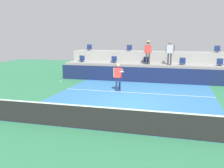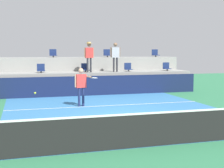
{
  "view_description": "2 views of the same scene",
  "coord_description": "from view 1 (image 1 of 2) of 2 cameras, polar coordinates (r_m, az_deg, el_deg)",
  "views": [
    {
      "loc": [
        2.39,
        -12.14,
        3.38
      ],
      "look_at": [
        -0.64,
        -0.75,
        1.1
      ],
      "focal_mm": 40.13,
      "sensor_mm": 36.0,
      "label": 1
    },
    {
      "loc": [
        -3.75,
        -11.46,
        2.47
      ],
      "look_at": [
        -0.58,
        -0.44,
        1.3
      ],
      "focal_mm": 51.08,
      "sensor_mm": 36.0,
      "label": 2
    }
  ],
  "objects": [
    {
      "name": "stadium_chair_upper_far_right",
      "position": [
        21.4,
        22.87,
        7.23
      ],
      "size": [
        0.44,
        0.4,
        0.52
      ],
      "color": "#2D2D33",
      "rests_on": "seating_tier_upper"
    },
    {
      "name": "stadium_chair_upper_far_left",
      "position": [
        22.57,
        -5.25,
        8.18
      ],
      "size": [
        0.44,
        0.4,
        0.52
      ],
      "color": "#2D2D33",
      "rests_on": "seating_tier_upper"
    },
    {
      "name": "ground_plane",
      "position": [
        12.82,
        3.66,
        -4.36
      ],
      "size": [
        40.0,
        40.0,
        0.0
      ],
      "primitive_type": "plane",
      "color": "#2D754C"
    },
    {
      "name": "sponsor_backboard",
      "position": [
        18.51,
        7.33,
        2.05
      ],
      "size": [
        13.0,
        0.16,
        1.1
      ],
      "primitive_type": "cube",
      "color": "#141E42",
      "rests_on": "ground_plane"
    },
    {
      "name": "stadium_chair_lower_right",
      "position": [
        19.47,
        15.76,
        4.88
      ],
      "size": [
        0.44,
        0.4,
        0.52
      ],
      "color": "#2D2D33",
      "rests_on": "seating_tier_lower"
    },
    {
      "name": "stadium_chair_lower_center",
      "position": [
        19.62,
        7.8,
        5.23
      ],
      "size": [
        0.44,
        0.4,
        0.52
      ],
      "color": "#2D2D33",
      "rests_on": "seating_tier_lower"
    },
    {
      "name": "stadium_chair_lower_far_right",
      "position": [
        19.68,
        23.4,
        4.46
      ],
      "size": [
        0.44,
        0.4,
        0.52
      ],
      "color": "#2D2D33",
      "rests_on": "seating_tier_lower"
    },
    {
      "name": "seating_tier_lower",
      "position": [
        19.78,
        7.84,
        2.83
      ],
      "size": [
        13.0,
        1.8,
        1.25
      ],
      "primitive_type": "cube",
      "color": "gray",
      "rests_on": "ground_plane"
    },
    {
      "name": "stadium_chair_upper_right",
      "position": [
        21.21,
        13.47,
        7.76
      ],
      "size": [
        0.44,
        0.4,
        0.52
      ],
      "color": "#2D2D33",
      "rests_on": "seating_tier_upper"
    },
    {
      "name": "stadium_chair_lower_left",
      "position": [
        20.1,
        0.43,
        5.47
      ],
      "size": [
        0.44,
        0.4,
        0.52
      ],
      "color": "#2D2D33",
      "rests_on": "seating_tier_lower"
    },
    {
      "name": "tennis_player",
      "position": [
        15.3,
        1.43,
        2.22
      ],
      "size": [
        0.88,
        1.17,
        1.73
      ],
      "color": "navy",
      "rests_on": "ground_plane"
    },
    {
      "name": "court_service_line",
      "position": [
        15.11,
        5.45,
        -2.01
      ],
      "size": [
        9.0,
        0.06,
        0.0
      ],
      "primitive_type": "cube",
      "color": "white",
      "rests_on": "ground_plane"
    },
    {
      "name": "stadium_chair_lower_far_left",
      "position": [
        20.96,
        -6.92,
        5.61
      ],
      "size": [
        0.44,
        0.4,
        0.52
      ],
      "color": "#2D2D33",
      "rests_on": "seating_tier_lower"
    },
    {
      "name": "stadium_chair_upper_left",
      "position": [
        21.6,
        3.94,
        8.08
      ],
      "size": [
        0.44,
        0.4,
        0.52
      ],
      "color": "#2D2D33",
      "rests_on": "seating_tier_upper"
    },
    {
      "name": "spectator_with_hat",
      "position": [
        19.15,
        8.2,
        7.74
      ],
      "size": [
        0.6,
        0.46,
        1.78
      ],
      "color": "#2D2D33",
      "rests_on": "seating_tier_lower"
    },
    {
      "name": "spectator_in_white",
      "position": [
        19.03,
        13.04,
        7.43
      ],
      "size": [
        0.61,
        0.25,
        1.75
      ],
      "color": "#2D2D33",
      "rests_on": "seating_tier_lower"
    },
    {
      "name": "tennis_ball",
      "position": [
        12.88,
        -11.63,
        0.59
      ],
      "size": [
        0.07,
        0.07,
        0.07
      ],
      "color": "#CCE033"
    },
    {
      "name": "court_inner_paint",
      "position": [
        13.77,
        4.48,
        -3.29
      ],
      "size": [
        9.0,
        10.0,
        0.01
      ],
      "primitive_type": "cube",
      "color": "teal",
      "rests_on": "ground_plane"
    },
    {
      "name": "seating_tier_upper",
      "position": [
        21.5,
        8.48,
        4.59
      ],
      "size": [
        13.0,
        1.8,
        2.1
      ],
      "primitive_type": "cube",
      "color": "gray",
      "rests_on": "ground_plane"
    },
    {
      "name": "tennis_net",
      "position": [
        8.96,
        -1.38,
        -7.81
      ],
      "size": [
        10.48,
        0.08,
        1.07
      ],
      "color": "black",
      "rests_on": "ground_plane"
    }
  ]
}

